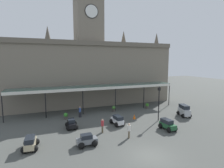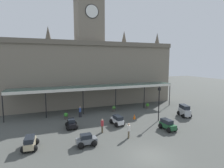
% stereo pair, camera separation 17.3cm
% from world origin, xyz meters
% --- Properties ---
extents(ground_plane, '(140.00, 140.00, 0.00)m').
position_xyz_m(ground_plane, '(0.00, 0.00, 0.00)').
color(ground_plane, '#484B47').
extents(station_building, '(32.78, 6.55, 21.26)m').
position_xyz_m(station_building, '(0.00, 21.79, 6.92)').
color(station_building, slate).
rests_on(station_building, ground).
extents(entrance_canopy, '(27.96, 3.26, 4.29)m').
position_xyz_m(entrance_canopy, '(0.00, 16.29, 4.13)').
color(entrance_canopy, '#38564C').
rests_on(entrance_canopy, ground).
extents(car_silver_van, '(2.04, 2.57, 1.77)m').
position_xyz_m(car_silver_van, '(11.41, 8.31, 0.81)').
color(car_silver_van, '#B2B5BA').
rests_on(car_silver_van, ground).
extents(car_white_estate, '(1.66, 2.31, 1.27)m').
position_xyz_m(car_white_estate, '(0.40, 8.53, 0.56)').
color(car_white_estate, silver).
rests_on(car_white_estate, ground).
extents(car_black_sedan, '(1.56, 2.08, 1.19)m').
position_xyz_m(car_black_sedan, '(-5.48, 9.48, 0.50)').
color(car_black_sedan, black).
rests_on(car_black_sedan, ground).
extents(car_grey_sedan, '(2.06, 1.53, 1.19)m').
position_xyz_m(car_grey_sedan, '(-4.82, 4.04, 0.50)').
color(car_grey_sedan, slate).
rests_on(car_grey_sedan, ground).
extents(car_beige_estate, '(1.66, 2.32, 1.27)m').
position_xyz_m(car_beige_estate, '(-10.05, 5.33, 0.56)').
color(car_beige_estate, tan).
rests_on(car_beige_estate, ground).
extents(car_green_estate, '(1.62, 2.29, 1.27)m').
position_xyz_m(car_green_estate, '(5.49, 4.68, 0.56)').
color(car_green_estate, '#1E512D').
rests_on(car_green_estate, ground).
extents(pedestrian_beside_cars, '(0.34, 0.36, 1.67)m').
position_xyz_m(pedestrian_beside_cars, '(-0.06, 4.19, 0.91)').
color(pedestrian_beside_cars, brown).
rests_on(pedestrian_beside_cars, ground).
extents(pedestrian_crossing_forecourt, '(0.34, 0.39, 1.67)m').
position_xyz_m(pedestrian_crossing_forecourt, '(-2.30, 6.70, 0.91)').
color(pedestrian_crossing_forecourt, brown).
rests_on(pedestrian_crossing_forecourt, ground).
extents(pedestrian_near_entrance, '(0.39, 0.34, 1.67)m').
position_xyz_m(pedestrian_near_entrance, '(-3.57, 13.60, 0.91)').
color(pedestrian_near_entrance, black).
rests_on(pedestrian_near_entrance, ground).
extents(victorian_lamppost, '(0.30, 0.30, 4.92)m').
position_xyz_m(victorian_lamppost, '(6.50, 7.99, 3.06)').
color(victorian_lamppost, black).
rests_on(victorian_lamppost, ground).
extents(traffic_cone, '(0.40, 0.40, 0.72)m').
position_xyz_m(traffic_cone, '(3.67, 9.88, 0.36)').
color(traffic_cone, orange).
rests_on(traffic_cone, ground).
extents(planter_by_canopy, '(0.60, 0.60, 0.96)m').
position_xyz_m(planter_by_canopy, '(8.65, 14.34, 0.49)').
color(planter_by_canopy, '#47423D').
rests_on(planter_by_canopy, ground).
extents(planter_near_kerb, '(0.60, 0.60, 0.96)m').
position_xyz_m(planter_near_kerb, '(2.34, 14.71, 0.49)').
color(planter_near_kerb, '#47423D').
rests_on(planter_near_kerb, ground).
extents(planter_forecourt_centre, '(0.60, 0.60, 0.96)m').
position_xyz_m(planter_forecourt_centre, '(-5.70, 13.37, 0.49)').
color(planter_forecourt_centre, '#47423D').
rests_on(planter_forecourt_centre, ground).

